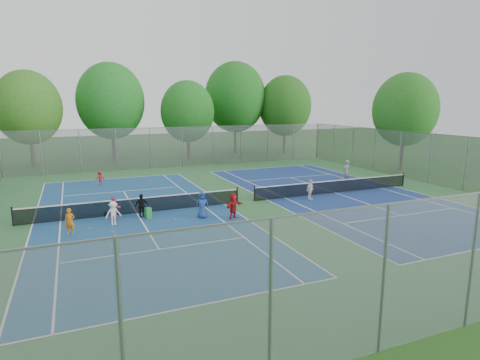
% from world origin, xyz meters
% --- Properties ---
extents(ground, '(120.00, 120.00, 0.00)m').
position_xyz_m(ground, '(0.00, 0.00, 0.00)').
color(ground, '#225019').
rests_on(ground, ground).
extents(court_pad, '(32.00, 32.00, 0.01)m').
position_xyz_m(court_pad, '(0.00, 0.00, 0.01)').
color(court_pad, '#32693A').
rests_on(court_pad, ground).
extents(court_left, '(10.97, 23.77, 0.01)m').
position_xyz_m(court_left, '(-7.00, 0.00, 0.02)').
color(court_left, navy).
rests_on(court_left, court_pad).
extents(court_right, '(10.97, 23.77, 0.01)m').
position_xyz_m(court_right, '(7.00, 0.00, 0.02)').
color(court_right, navy).
rests_on(court_right, court_pad).
extents(net_left, '(12.87, 0.10, 0.91)m').
position_xyz_m(net_left, '(-7.00, 0.00, 0.46)').
color(net_left, black).
rests_on(net_left, ground).
extents(net_right, '(12.87, 0.10, 0.91)m').
position_xyz_m(net_right, '(7.00, 0.00, 0.46)').
color(net_right, black).
rests_on(net_right, ground).
extents(fence_north, '(32.00, 0.10, 4.00)m').
position_xyz_m(fence_north, '(0.00, 16.00, 2.00)').
color(fence_north, gray).
rests_on(fence_north, ground).
extents(fence_south, '(32.00, 0.10, 4.00)m').
position_xyz_m(fence_south, '(0.00, -16.00, 2.00)').
color(fence_south, gray).
rests_on(fence_south, ground).
extents(fence_east, '(0.10, 32.00, 4.00)m').
position_xyz_m(fence_east, '(16.00, 0.00, 2.00)').
color(fence_east, gray).
rests_on(fence_east, ground).
extents(tree_nw, '(6.40, 6.40, 9.58)m').
position_xyz_m(tree_nw, '(-14.00, 22.00, 5.89)').
color(tree_nw, '#443326').
rests_on(tree_nw, ground).
extents(tree_nl, '(7.20, 7.20, 10.69)m').
position_xyz_m(tree_nl, '(-6.00, 23.00, 6.54)').
color(tree_nl, '#443326').
rests_on(tree_nl, ground).
extents(tree_nc, '(6.00, 6.00, 8.85)m').
position_xyz_m(tree_nc, '(2.00, 21.00, 5.39)').
color(tree_nc, '#443326').
rests_on(tree_nc, ground).
extents(tree_nr, '(7.60, 7.60, 11.42)m').
position_xyz_m(tree_nr, '(9.00, 24.00, 7.04)').
color(tree_nr, '#443326').
rests_on(tree_nr, ground).
extents(tree_ne, '(6.60, 6.60, 9.77)m').
position_xyz_m(tree_ne, '(15.00, 22.00, 5.97)').
color(tree_ne, '#443326').
rests_on(tree_ne, ground).
extents(tree_side_e, '(6.00, 6.00, 9.20)m').
position_xyz_m(tree_side_e, '(19.00, 6.00, 5.74)').
color(tree_side_e, '#443326').
rests_on(tree_side_e, ground).
extents(ball_crate, '(0.40, 0.40, 0.26)m').
position_xyz_m(ball_crate, '(-8.63, 0.17, 0.13)').
color(ball_crate, blue).
rests_on(ball_crate, ground).
extents(ball_hopper, '(0.39, 0.39, 0.62)m').
position_xyz_m(ball_hopper, '(-6.56, -1.32, 0.31)').
color(ball_hopper, green).
rests_on(ball_hopper, ground).
extents(student_a, '(0.54, 0.41, 1.32)m').
position_xyz_m(student_a, '(-10.60, -2.58, 0.66)').
color(student_a, orange).
rests_on(student_a, ground).
extents(student_b, '(0.64, 0.50, 1.32)m').
position_xyz_m(student_b, '(-8.31, -0.88, 0.66)').
color(student_b, '#DC5586').
rests_on(student_b, ground).
extents(student_c, '(0.91, 0.64, 1.29)m').
position_xyz_m(student_c, '(-8.47, -1.81, 0.64)').
color(student_c, white).
rests_on(student_c, ground).
extents(student_d, '(0.84, 0.53, 1.34)m').
position_xyz_m(student_d, '(-6.85, -0.87, 0.67)').
color(student_d, black).
rests_on(student_d, ground).
extents(student_e, '(0.81, 0.60, 1.52)m').
position_xyz_m(student_e, '(-3.73, -2.39, 0.76)').
color(student_e, '#284A93').
rests_on(student_e, ground).
extents(student_f, '(1.40, 1.04, 1.47)m').
position_xyz_m(student_f, '(-2.17, -3.21, 0.73)').
color(student_f, '#AE181C').
rests_on(student_f, ground).
extents(child_far_baseline, '(0.82, 0.61, 1.12)m').
position_xyz_m(child_far_baseline, '(-8.39, 9.52, 0.56)').
color(child_far_baseline, '#A3171D').
rests_on(child_far_baseline, ground).
extents(instructor, '(0.79, 0.64, 1.88)m').
position_xyz_m(instructor, '(9.97, 2.66, 0.94)').
color(instructor, gray).
rests_on(instructor, ground).
extents(teen_court_b, '(0.88, 0.68, 1.39)m').
position_xyz_m(teen_court_b, '(4.22, -1.06, 0.70)').
color(teen_court_b, white).
rests_on(teen_court_b, ground).
extents(tennis_ball_0, '(0.07, 0.07, 0.07)m').
position_xyz_m(tennis_ball_0, '(-3.34, -1.85, 0.03)').
color(tennis_ball_0, '#BFD431').
rests_on(tennis_ball_0, ground).
extents(tennis_ball_1, '(0.07, 0.07, 0.07)m').
position_xyz_m(tennis_ball_1, '(-8.92, -5.18, 0.03)').
color(tennis_ball_1, '#A9C92E').
rests_on(tennis_ball_1, ground).
extents(tennis_ball_2, '(0.07, 0.07, 0.07)m').
position_xyz_m(tennis_ball_2, '(-6.27, -6.95, 0.03)').
color(tennis_ball_2, yellow).
rests_on(tennis_ball_2, ground).
extents(tennis_ball_3, '(0.07, 0.07, 0.07)m').
position_xyz_m(tennis_ball_3, '(-8.60, -3.78, 0.03)').
color(tennis_ball_3, yellow).
rests_on(tennis_ball_3, ground).
extents(tennis_ball_4, '(0.07, 0.07, 0.07)m').
position_xyz_m(tennis_ball_4, '(-10.32, -6.40, 0.03)').
color(tennis_ball_4, '#CDE635').
rests_on(tennis_ball_4, ground).
extents(tennis_ball_5, '(0.07, 0.07, 0.07)m').
position_xyz_m(tennis_ball_5, '(-3.02, -5.52, 0.03)').
color(tennis_ball_5, '#DDF037').
rests_on(tennis_ball_5, ground).
extents(tennis_ball_6, '(0.07, 0.07, 0.07)m').
position_xyz_m(tennis_ball_6, '(-8.64, -3.16, 0.03)').
color(tennis_ball_6, yellow).
rests_on(tennis_ball_6, ground).
extents(tennis_ball_7, '(0.07, 0.07, 0.07)m').
position_xyz_m(tennis_ball_7, '(-3.61, -4.26, 0.03)').
color(tennis_ball_7, '#CFE635').
rests_on(tennis_ball_7, ground).
extents(tennis_ball_8, '(0.07, 0.07, 0.07)m').
position_xyz_m(tennis_ball_8, '(-5.21, -2.13, 0.03)').
color(tennis_ball_8, '#C4EE37').
rests_on(tennis_ball_8, ground).
extents(tennis_ball_9, '(0.07, 0.07, 0.07)m').
position_xyz_m(tennis_ball_9, '(-9.68, -2.14, 0.03)').
color(tennis_ball_9, '#B9D832').
rests_on(tennis_ball_9, ground).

